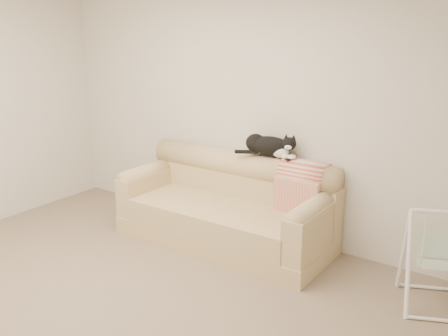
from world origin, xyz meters
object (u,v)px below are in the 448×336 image
baby_swing (437,258)px  sofa (228,208)px  remote_a (268,155)px  tuxedo_cat (269,146)px  remote_b (286,159)px

baby_swing → sofa: bearing=177.2°
remote_a → tuxedo_cat: size_ratio=0.29×
baby_swing → tuxedo_cat: bearing=168.8°
sofa → remote_b: (0.52, 0.23, 0.56)m
sofa → remote_b: remote_b is taller
sofa → remote_a: (0.32, 0.25, 0.56)m
remote_b → baby_swing: (1.53, -0.33, -0.50)m
sofa → remote_a: 0.69m
sofa → remote_a: size_ratio=12.18×
remote_a → sofa: bearing=-141.4°
remote_a → tuxedo_cat: (0.02, -0.01, 0.10)m
remote_b → baby_swing: bearing=-12.3°
tuxedo_cat → remote_a: bearing=141.5°
sofa → remote_b: size_ratio=13.24×
remote_b → tuxedo_cat: tuxedo_cat is taller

